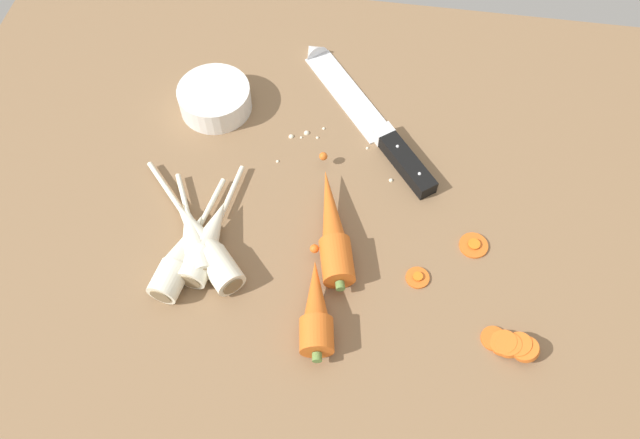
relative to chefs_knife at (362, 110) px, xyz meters
The scene contains 13 objects.
ground_plane 19.43cm from the chefs_knife, 100.21° to the right, with size 120.00×90.00×4.00cm, color brown.
chefs_knife is the anchor object (origin of this frame).
whole_carrot 22.47cm from the chefs_knife, 93.80° to the right, with size 8.28×21.13×4.20cm.
whole_carrot_second 34.26cm from the chefs_knife, 93.20° to the right, with size 6.15×15.64×4.20cm.
parsnip_front 32.54cm from the chefs_knife, 123.85° to the right, with size 18.08×19.05×4.00cm.
parsnip_mid_left 35.58cm from the chefs_knife, 124.83° to the right, with size 6.08×19.62×4.00cm.
parsnip_mid_right 33.00cm from the chefs_knife, 126.03° to the right, with size 9.77×16.24×4.00cm.
parsnip_back 31.91cm from the chefs_knife, 123.32° to the right, with size 5.51×19.59×4.00cm.
carrot_slice_stack 41.13cm from the chefs_knife, 57.50° to the right, with size 6.87×4.58×2.96cm.
carrot_slice_stray_near 28.98cm from the chefs_knife, 69.00° to the right, with size 3.10×3.10×0.70cm.
carrot_slice_stray_mid 27.41cm from the chefs_knife, 50.32° to the right, with size 3.89×3.89×0.70cm.
prep_bowl 22.63cm from the chefs_knife, behind, with size 11.00×11.00×4.00cm.
mince_crumbs 7.31cm from the chefs_knife, 113.44° to the right, with size 17.91×8.57×0.83cm.
Camera 1 is at (6.63, -45.85, 73.91)cm, focal length 35.24 mm.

